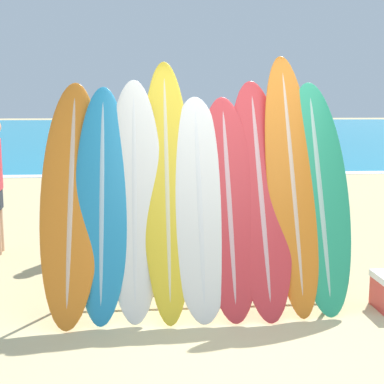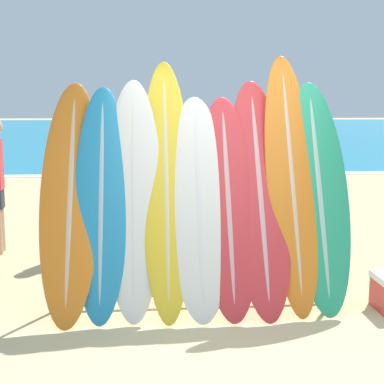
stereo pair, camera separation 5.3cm
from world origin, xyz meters
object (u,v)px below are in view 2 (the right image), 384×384
surfboard_slot_3 (166,183)px  surfboard_slot_6 (260,193)px  surfboard_slot_7 (291,179)px  person_far_right (299,161)px  surfboard_slot_1 (101,199)px  surfboard_slot_2 (134,195)px  person_mid_beach (93,181)px  surfboard_slot_8 (319,193)px  surfboard_slot_0 (71,196)px  surfboard_slot_4 (199,203)px  surfboard_slot_5 (228,203)px  person_near_water (250,160)px  surfboard_rack (198,254)px

surfboard_slot_3 → surfboard_slot_6: bearing=-2.8°
surfboard_slot_7 → person_far_right: size_ratio=1.62×
surfboard_slot_1 → surfboard_slot_2: size_ratio=0.97×
person_mid_beach → surfboard_slot_3: bearing=-15.9°
surfboard_slot_8 → surfboard_slot_0: bearing=179.7°
surfboard_slot_1 → surfboard_slot_2: 0.30m
surfboard_slot_4 → person_mid_beach: bearing=119.0°
surfboard_slot_3 → surfboard_slot_5: size_ratio=1.18×
surfboard_slot_5 → person_near_water: bearing=77.0°
surfboard_slot_0 → surfboard_slot_2: size_ratio=0.99×
surfboard_slot_3 → surfboard_slot_5: surfboard_slot_3 is taller
person_far_right → surfboard_slot_1: bearing=91.2°
surfboard_slot_0 → surfboard_slot_8: bearing=-0.3°
surfboard_slot_0 → surfboard_slot_5: surfboard_slot_0 is taller
surfboard_slot_4 → surfboard_slot_8: size_ratio=0.93×
surfboard_rack → surfboard_slot_3: size_ratio=1.14×
surfboard_slot_7 → person_mid_beach: bearing=135.3°
surfboard_slot_8 → surfboard_slot_2: bearing=179.7°
surfboard_rack → person_mid_beach: size_ratio=1.59×
surfboard_rack → surfboard_slot_1: bearing=179.0°
surfboard_slot_0 → surfboard_slot_3: size_ratio=0.91×
surfboard_slot_7 → surfboard_slot_8: (0.26, -0.06, -0.14)m
surfboard_slot_4 → surfboard_slot_8: 1.17m
surfboard_slot_4 → person_far_right: 6.14m
surfboard_slot_3 → surfboard_slot_2: bearing=-169.7°
surfboard_slot_4 → person_near_water: surfboard_slot_4 is taller
surfboard_slot_1 → surfboard_slot_7: bearing=2.3°
surfboard_slot_5 → surfboard_slot_8: (0.89, 0.03, 0.07)m
surfboard_slot_5 → surfboard_rack: bearing=-179.9°
surfboard_slot_2 → person_far_right: bearing=60.4°
surfboard_slot_2 → surfboard_slot_8: bearing=-0.3°
surfboard_rack → surfboard_slot_7: surfboard_slot_7 is taller
surfboard_slot_3 → surfboard_slot_8: surfboard_slot_3 is taller
surfboard_slot_0 → surfboard_slot_4: bearing=-2.3°
surfboard_slot_1 → person_mid_beach: 2.19m
surfboard_slot_0 → person_far_right: size_ratio=1.44×
person_near_water → surfboard_slot_0: bearing=130.6°
surfboard_slot_2 → surfboard_slot_5: size_ratio=1.08×
surfboard_slot_5 → surfboard_slot_8: 0.89m
person_mid_beach → person_far_right: bearing=92.7°
surfboard_slot_8 → person_far_right: surfboard_slot_8 is taller
surfboard_slot_0 → surfboard_slot_6: bearing=0.3°
surfboard_slot_8 → person_near_water: 5.06m
surfboard_slot_3 → surfboard_slot_4: bearing=-18.5°
surfboard_slot_4 → person_near_water: 5.29m
surfboard_slot_8 → person_mid_beach: (-2.38, 2.15, -0.15)m
surfboard_slot_8 → surfboard_slot_7: bearing=167.8°
surfboard_slot_3 → surfboard_slot_6: surfboard_slot_3 is taller
surfboard_rack → surfboard_slot_6: bearing=5.0°
surfboard_slot_1 → person_mid_beach: size_ratio=1.25×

